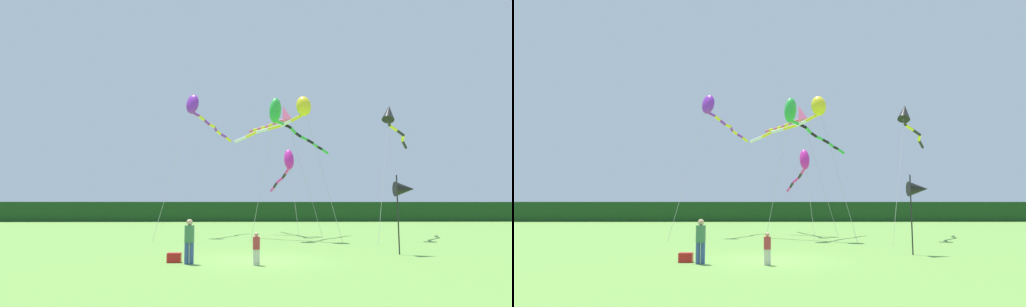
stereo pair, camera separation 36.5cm
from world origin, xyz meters
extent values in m
plane|color=#6B9E42|center=(0.00, 0.00, 0.00)|extent=(120.00, 120.00, 0.00)
cube|color=#193D19|center=(0.00, 45.00, 1.38)|extent=(108.00, 3.95, 2.76)
cylinder|color=#334C8C|center=(-2.80, -1.05, 0.41)|extent=(0.17, 0.17, 0.81)
cylinder|color=#334C8C|center=(-2.61, -1.05, 0.41)|extent=(0.17, 0.17, 0.81)
cylinder|color=#3F724C|center=(-2.71, -1.05, 1.14)|extent=(0.37, 0.37, 0.64)
sphere|color=tan|center=(-2.71, -1.05, 1.58)|extent=(0.24, 0.24, 0.24)
cylinder|color=silver|center=(-0.22, -1.40, 0.29)|extent=(0.12, 0.12, 0.58)
cylinder|color=silver|center=(-0.09, -1.40, 0.29)|extent=(0.12, 0.12, 0.58)
cylinder|color=#B23338|center=(-0.15, -1.40, 0.82)|extent=(0.27, 0.27, 0.46)
sphere|color=tan|center=(-0.15, -1.40, 1.13)|extent=(0.17, 0.17, 0.17)
cube|color=red|center=(-3.35, -0.51, 0.18)|extent=(0.54, 0.35, 0.37)
cylinder|color=black|center=(6.44, 2.01, 1.81)|extent=(0.06, 0.06, 3.63)
cone|color=black|center=(6.79, 2.01, 2.98)|extent=(0.90, 0.70, 0.70)
cylinder|color=#B2B2B2|center=(2.81, 12.34, 2.80)|extent=(0.44, 2.51, 5.60)
ellipsoid|color=#E026B2|center=(2.60, 13.58, 5.59)|extent=(0.89, 1.21, 1.69)
cylinder|color=#E026B2|center=(2.54, 14.22, 4.83)|extent=(0.32, 1.33, 0.47)
cylinder|color=black|center=(2.42, 15.50, 4.57)|extent=(0.32, 1.33, 0.45)
cylinder|color=#E026B2|center=(2.18, 16.75, 4.28)|extent=(0.58, 1.33, 0.51)
cylinder|color=black|center=(1.91, 17.99, 3.96)|extent=(0.37, 1.34, 0.51)
cylinder|color=#E026B2|center=(1.73, 19.26, 3.66)|extent=(0.40, 1.34, 0.48)
cylinder|color=#B2B2B2|center=(-5.46, 11.56, 4.88)|extent=(1.78, 4.43, 9.77)
ellipsoid|color=purple|center=(-4.58, 13.76, 9.76)|extent=(1.29, 1.34, 1.69)
cylinder|color=purple|center=(-4.37, 14.06, 9.07)|extent=(0.61, 0.74, 0.32)
cylinder|color=yellow|center=(-4.00, 14.68, 8.92)|extent=(0.51, 0.79, 0.37)
cylinder|color=purple|center=(-3.67, 15.33, 8.71)|extent=(0.56, 0.79, 0.42)
cylinder|color=yellow|center=(-3.30, 15.96, 8.55)|extent=(0.56, 0.75, 0.28)
cylinder|color=purple|center=(-3.07, 16.64, 8.42)|extent=(0.30, 0.80, 0.38)
cylinder|color=yellow|center=(-2.87, 17.33, 8.25)|extent=(0.51, 0.78, 0.35)
cylinder|color=purple|center=(-2.50, 17.96, 8.09)|extent=(0.61, 0.75, 0.37)
cylinder|color=yellow|center=(-2.09, 18.56, 7.88)|extent=(0.61, 0.77, 0.44)
cylinder|color=#B2B2B2|center=(0.57, 9.75, 4.30)|extent=(1.70, 1.78, 8.61)
ellipsoid|color=green|center=(1.41, 10.63, 8.61)|extent=(1.33, 1.35, 1.89)
cylinder|color=green|center=(1.68, 10.91, 7.85)|extent=(0.70, 0.72, 0.30)
cylinder|color=black|center=(2.24, 11.44, 7.72)|extent=(0.75, 0.69, 0.37)
cylinder|color=green|center=(2.73, 12.03, 7.51)|extent=(0.60, 0.82, 0.44)
cylinder|color=black|center=(3.16, 12.68, 7.30)|extent=(0.64, 0.78, 0.36)
cylinder|color=green|center=(3.65, 13.28, 7.15)|extent=(0.69, 0.74, 0.33)
cylinder|color=black|center=(4.17, 13.85, 7.00)|extent=(0.71, 0.73, 0.37)
cylinder|color=green|center=(4.65, 14.46, 6.82)|extent=(0.61, 0.80, 0.37)
cylinder|color=black|center=(5.10, 15.10, 6.68)|extent=(0.64, 0.76, 0.31)
cylinder|color=green|center=(5.62, 15.67, 6.49)|extent=(0.76, 0.72, 0.46)
cylinder|color=#B2B2B2|center=(8.08, 8.90, 4.28)|extent=(2.28, 4.05, 8.56)
cone|color=black|center=(9.21, 10.91, 8.55)|extent=(1.37, 1.56, 1.48)
cylinder|color=black|center=(9.42, 11.49, 7.97)|extent=(0.62, 1.25, 0.37)
cylinder|color=yellow|center=(10.04, 12.53, 7.79)|extent=(0.98, 1.08, 0.38)
cylinder|color=black|center=(10.86, 13.44, 7.59)|extent=(1.00, 1.07, 0.41)
cylinder|color=yellow|center=(11.45, 14.48, 7.37)|extent=(0.54, 1.27, 0.43)
cylinder|color=black|center=(11.94, 15.59, 7.04)|extent=(0.86, 1.20, 0.60)
cylinder|color=#B2B2B2|center=(3.70, 14.23, 4.71)|extent=(2.46, 2.07, 9.43)
cone|color=#E5598C|center=(2.49, 15.25, 9.42)|extent=(1.37, 1.32, 1.50)
cylinder|color=#E5598C|center=(2.31, 15.35, 8.87)|extent=(0.47, 0.38, 0.25)
cylinder|color=yellow|center=(2.00, 15.59, 8.81)|extent=(0.45, 0.45, 0.27)
cylinder|color=#E5598C|center=(1.73, 15.88, 8.75)|extent=(0.43, 0.45, 0.25)
cylinder|color=yellow|center=(1.44, 16.16, 8.67)|extent=(0.47, 0.44, 0.28)
cylinder|color=#E5598C|center=(1.15, 16.44, 8.60)|extent=(0.44, 0.45, 0.25)
cylinder|color=yellow|center=(0.86, 16.71, 8.55)|extent=(0.46, 0.42, 0.25)
cylinder|color=#E5598C|center=(0.54, 16.95, 8.50)|extent=(0.46, 0.42, 0.25)
cylinder|color=yellow|center=(0.21, 17.18, 8.45)|extent=(0.46, 0.39, 0.24)
cylinder|color=#E5598C|center=(-0.12, 17.41, 8.39)|extent=(0.47, 0.44, 0.28)
cylinder|color=#B2B2B2|center=(4.24, 9.09, 4.38)|extent=(2.01, 1.86, 8.77)
ellipsoid|color=yellow|center=(3.25, 10.00, 8.76)|extent=(1.54, 1.52, 1.49)
cylinder|color=yellow|center=(2.89, 10.34, 8.07)|extent=(0.90, 0.86, 0.50)
cylinder|color=white|center=(2.20, 11.05, 7.81)|extent=(0.83, 0.91, 0.40)
cylinder|color=yellow|center=(1.45, 11.67, 7.64)|extent=(0.98, 0.69, 0.34)
cylinder|color=white|center=(0.59, 12.17, 7.49)|extent=(0.98, 0.68, 0.36)
cylinder|color=yellow|center=(-0.18, 12.77, 7.30)|extent=(0.86, 0.88, 0.41)
cylinder|color=white|center=(-0.96, 13.37, 7.05)|extent=(1.01, 0.69, 0.49)
camera|label=1|loc=(-0.53, -17.77, 2.20)|focal=30.18mm
camera|label=2|loc=(-0.17, -17.78, 2.20)|focal=30.18mm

